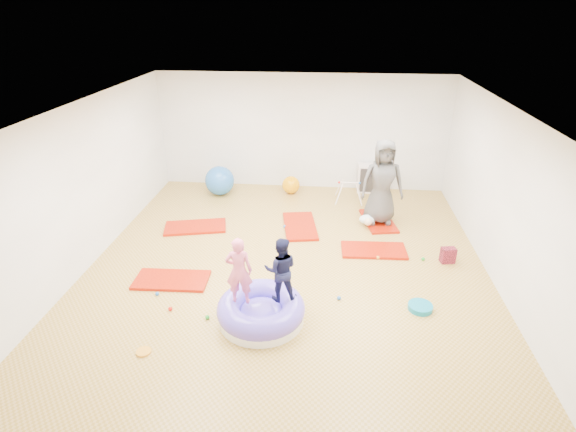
{
  "coord_description": "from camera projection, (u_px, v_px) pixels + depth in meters",
  "views": [
    {
      "loc": [
        0.66,
        -6.71,
        4.26
      ],
      "look_at": [
        0.0,
        0.3,
        0.9
      ],
      "focal_mm": 28.0,
      "sensor_mm": 36.0,
      "label": 1
    }
  ],
  "objects": [
    {
      "name": "room",
      "position": [
        286.0,
        196.0,
        7.31
      ],
      "size": [
        7.01,
        8.01,
        2.81
      ],
      "color": "tan",
      "rests_on": "ground"
    },
    {
      "name": "gym_mat_front_left",
      "position": [
        172.0,
        280.0,
        7.56
      ],
      "size": [
        1.25,
        0.66,
        0.05
      ],
      "primitive_type": "cube",
      "rotation": [
        0.0,
        0.0,
        0.04
      ],
      "color": "red",
      "rests_on": "ground"
    },
    {
      "name": "gym_mat_mid_left",
      "position": [
        195.0,
        227.0,
        9.35
      ],
      "size": [
        1.36,
        0.89,
        0.05
      ],
      "primitive_type": "cube",
      "rotation": [
        0.0,
        0.0,
        0.23
      ],
      "color": "red",
      "rests_on": "ground"
    },
    {
      "name": "gym_mat_center_back",
      "position": [
        300.0,
        226.0,
        9.39
      ],
      "size": [
        0.84,
        1.36,
        0.05
      ],
      "primitive_type": "cube",
      "rotation": [
        0.0,
        0.0,
        1.74
      ],
      "color": "red",
      "rests_on": "ground"
    },
    {
      "name": "gym_mat_right",
      "position": [
        374.0,
        250.0,
        8.47
      ],
      "size": [
        1.23,
        0.65,
        0.05
      ],
      "primitive_type": "cube",
      "rotation": [
        0.0,
        0.0,
        0.04
      ],
      "color": "red",
      "rests_on": "ground"
    },
    {
      "name": "gym_mat_rear_right",
      "position": [
        378.0,
        221.0,
        9.61
      ],
      "size": [
        0.78,
        1.24,
        0.05
      ],
      "primitive_type": "cube",
      "rotation": [
        0.0,
        0.0,
        1.76
      ],
      "color": "red",
      "rests_on": "ground"
    },
    {
      "name": "inflatable_cushion",
      "position": [
        261.0,
        311.0,
        6.59
      ],
      "size": [
        1.3,
        1.3,
        0.41
      ],
      "rotation": [
        0.0,
        0.0,
        -0.34
      ],
      "color": "white",
      "rests_on": "ground"
    },
    {
      "name": "child_pink",
      "position": [
        239.0,
        268.0,
        6.28
      ],
      "size": [
        0.4,
        0.27,
        1.04
      ],
      "primitive_type": "imported",
      "rotation": [
        0.0,
        0.0,
        3.21
      ],
      "color": "pink",
      "rests_on": "inflatable_cushion"
    },
    {
      "name": "child_navy",
      "position": [
        281.0,
        267.0,
        6.36
      ],
      "size": [
        0.51,
        0.42,
        0.99
      ],
      "primitive_type": "imported",
      "rotation": [
        0.0,
        0.0,
        3.23
      ],
      "color": "#14173A",
      "rests_on": "inflatable_cushion"
    },
    {
      "name": "adult_caregiver",
      "position": [
        382.0,
        182.0,
        9.17
      ],
      "size": [
        0.92,
        0.65,
        1.78
      ],
      "primitive_type": "imported",
      "rotation": [
        0.0,
        0.0,
        0.1
      ],
      "color": "#454545",
      "rests_on": "gym_mat_rear_right"
    },
    {
      "name": "infant",
      "position": [
        368.0,
        220.0,
        9.36
      ],
      "size": [
        0.34,
        0.35,
        0.2
      ],
      "color": "white",
      "rests_on": "gym_mat_rear_right"
    },
    {
      "name": "ball_pit_balls",
      "position": [
        286.0,
        277.0,
        7.65
      ],
      "size": [
        4.51,
        3.14,
        0.06
      ],
      "color": "green",
      "rests_on": "ground"
    },
    {
      "name": "exercise_ball_blue",
      "position": [
        220.0,
        181.0,
        10.86
      ],
      "size": [
        0.71,
        0.71,
        0.71
      ],
      "primitive_type": "sphere",
      "color": "blue",
      "rests_on": "ground"
    },
    {
      "name": "exercise_ball_orange",
      "position": [
        291.0,
        185.0,
        10.99
      ],
      "size": [
        0.43,
        0.43,
        0.43
      ],
      "primitive_type": "sphere",
      "color": "#F49C00",
      "rests_on": "ground"
    },
    {
      "name": "infant_play_gym",
      "position": [
        349.0,
        189.0,
        10.48
      ],
      "size": [
        0.64,
        0.6,
        0.49
      ],
      "rotation": [
        0.0,
        0.0,
        0.07
      ],
      "color": "white",
      "rests_on": "ground"
    },
    {
      "name": "cube_shelf",
      "position": [
        372.0,
        178.0,
        11.02
      ],
      "size": [
        0.69,
        0.34,
        0.69
      ],
      "color": "white",
      "rests_on": "ground"
    },
    {
      "name": "balance_disc",
      "position": [
        420.0,
        307.0,
        6.87
      ],
      "size": [
        0.37,
        0.37,
        0.08
      ],
      "primitive_type": "cylinder",
      "color": "#0D79A0",
      "rests_on": "ground"
    },
    {
      "name": "backpack",
      "position": [
        448.0,
        255.0,
        8.07
      ],
      "size": [
        0.27,
        0.2,
        0.29
      ],
      "primitive_type": "cube",
      "rotation": [
        0.0,
        0.0,
        0.18
      ],
      "color": "#BD2443",
      "rests_on": "ground"
    },
    {
      "name": "yellow_toy",
      "position": [
        144.0,
        352.0,
        6.03
      ],
      "size": [
        0.2,
        0.2,
        0.03
      ],
      "primitive_type": "cylinder",
      "color": "orange",
      "rests_on": "ground"
    }
  ]
}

